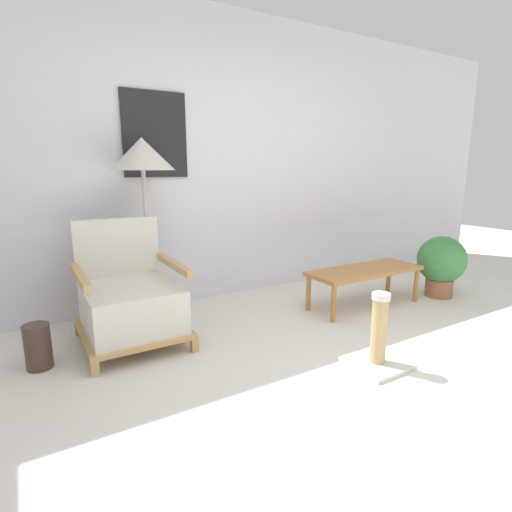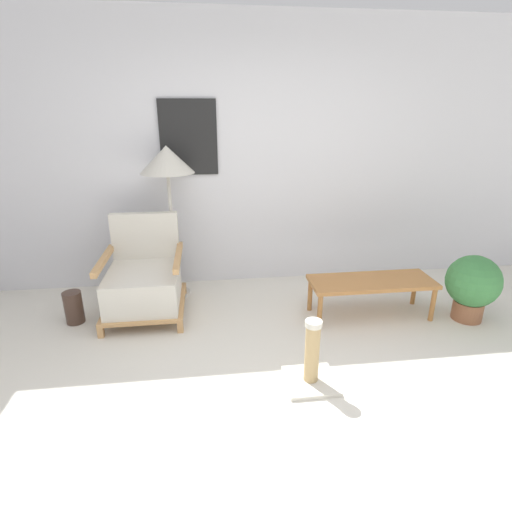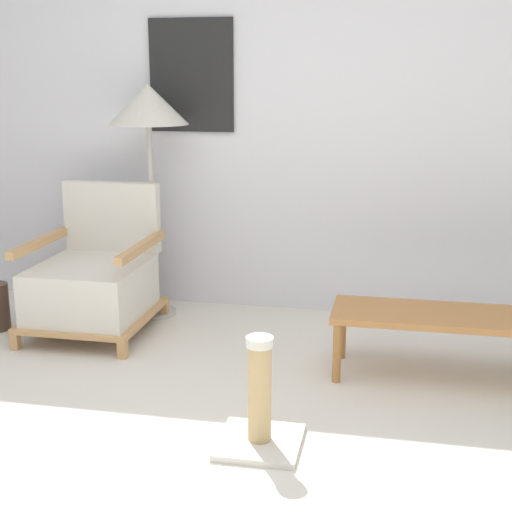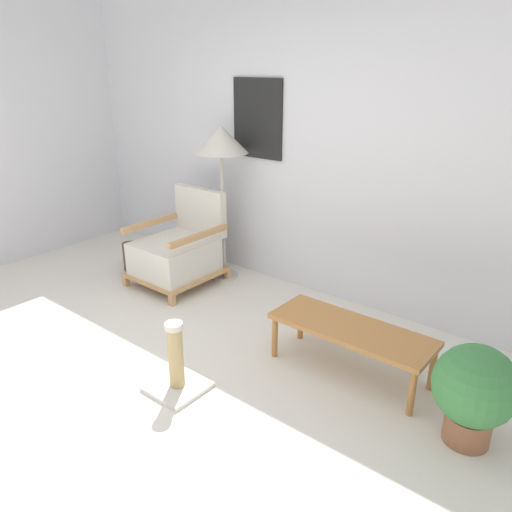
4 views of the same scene
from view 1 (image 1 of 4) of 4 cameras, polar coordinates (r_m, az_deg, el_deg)
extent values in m
plane|color=silver|center=(2.48, 20.41, -19.12)|extent=(14.00, 14.00, 0.00)
cube|color=silver|center=(3.96, -5.35, 13.59)|extent=(8.00, 0.06, 2.70)
cube|color=black|center=(3.70, -14.24, 16.46)|extent=(0.56, 0.02, 0.72)
cube|color=tan|center=(2.77, -22.05, -14.68)|extent=(0.05, 0.05, 0.10)
cube|color=tan|center=(2.91, -8.79, -12.44)|extent=(0.05, 0.05, 0.10)
cube|color=tan|center=(3.44, -24.04, -9.44)|extent=(0.05, 0.05, 0.10)
cube|color=tan|center=(3.56, -13.32, -7.93)|extent=(0.05, 0.05, 0.10)
cube|color=tan|center=(3.12, -17.16, -9.83)|extent=(0.71, 0.79, 0.03)
cube|color=silver|center=(3.05, -17.27, -6.99)|extent=(0.63, 0.69, 0.31)
cube|color=silver|center=(3.30, -19.25, 1.22)|extent=(0.63, 0.08, 0.45)
cube|color=tan|center=(2.94, -23.91, -2.61)|extent=(0.05, 0.73, 0.05)
cube|color=tan|center=(3.07, -11.79, -1.15)|extent=(0.05, 0.73, 0.05)
cylinder|color=#B7B2A8|center=(3.58, -14.64, -8.47)|extent=(0.27, 0.27, 0.03)
cylinder|color=#B7B2A8|center=(3.42, -15.22, 1.39)|extent=(0.03, 0.03, 1.23)
cone|color=beige|center=(3.36, -15.95, 13.86)|extent=(0.51, 0.51, 0.25)
cube|color=#B2753D|center=(3.83, 15.32, -2.02)|extent=(1.13, 0.42, 0.04)
cylinder|color=#B2753D|center=(3.41, 11.01, -6.72)|extent=(0.04, 0.04, 0.32)
cylinder|color=#B2753D|center=(4.16, 21.90, -3.91)|extent=(0.04, 0.04, 0.32)
cylinder|color=#B2753D|center=(3.65, 7.49, -5.29)|extent=(0.04, 0.04, 0.32)
cylinder|color=#B2753D|center=(4.36, 18.40, -2.90)|extent=(0.04, 0.04, 0.32)
cylinder|color=#473328|center=(2.98, -28.71, -11.27)|extent=(0.16, 0.16, 0.30)
cylinder|color=#935B3D|center=(4.44, 24.65, -4.10)|extent=(0.26, 0.26, 0.18)
sphere|color=#3D7F42|center=(4.37, 24.98, -0.47)|extent=(0.47, 0.47, 0.47)
cube|color=beige|center=(2.82, 16.84, -14.48)|extent=(0.36, 0.36, 0.03)
cylinder|color=tan|center=(2.73, 17.14, -10.19)|extent=(0.10, 0.10, 0.43)
cylinder|color=beige|center=(2.65, 17.46, -5.51)|extent=(0.12, 0.12, 0.04)
camera|label=2|loc=(1.49, 90.55, 22.53)|focal=28.00mm
camera|label=3|loc=(2.69, 84.33, 7.47)|focal=50.00mm
camera|label=4|loc=(4.15, 64.41, 16.49)|focal=35.00mm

